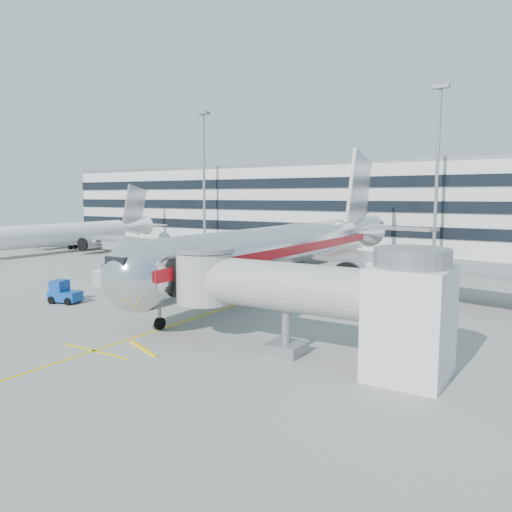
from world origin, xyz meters
The scene contains 15 objects.
ground centered at (0.00, 0.00, 0.00)m, with size 180.00×180.00×0.00m, color gray.
lead_in_line centered at (0.00, 10.00, 0.01)m, with size 0.25×70.00×0.01m, color #DDBE0B.
stop_bar centered at (0.00, -14.00, 0.01)m, with size 6.00×0.25×0.01m, color #DDBE0B.
main_jet centered at (0.00, 11.72, 4.23)m, with size 50.95×48.70×16.06m.
jet_bridge centered at (12.18, -8.00, 3.87)m, with size 17.80×4.50×7.00m.
terminal centered at (0.00, 57.95, 7.80)m, with size 150.00×24.25×15.60m.
light_mast_west centered at (-35.00, 42.00, 14.88)m, with size 2.40×1.20×25.45m.
light_mast_centre centered at (8.00, 42.00, 14.88)m, with size 2.40×1.20×25.45m.
second_jet centered at (-49.43, 22.80, 3.18)m, with size 38.21×36.52×12.04m.
belt_loader centered at (-9.85, 2.15, 0.67)m, with size 5.01×3.07×2.35m.
baggage_tug centered at (-13.82, -5.86, 0.90)m, with size 3.06×2.32×2.07m.
cargo_container_left centered at (-18.34, 2.46, 0.79)m, with size 1.96×1.96×1.58m.
cargo_container_right centered at (-12.45, 3.63, 0.78)m, with size 1.88×1.88×1.56m.
cargo_container_front centered at (-11.16, 0.17, 0.82)m, with size 1.65×1.65×1.63m.
ramp_worker centered at (-7.59, -3.75, 0.89)m, with size 0.65×0.43×1.79m, color #BDED18.
Camera 1 is at (24.88, -34.29, 9.71)m, focal length 35.00 mm.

